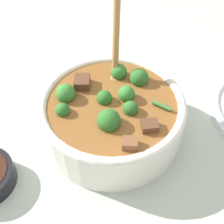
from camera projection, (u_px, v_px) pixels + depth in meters
The scene contains 2 objects.
ground_plane at pixel (112, 131), 0.55m from camera, with size 4.00×4.00×0.00m, color #ADBCAD.
stew_bowl at pixel (112, 113), 0.51m from camera, with size 0.26×0.26×0.28m.
Camera 1 is at (-0.19, -0.29, 0.43)m, focal length 45.00 mm.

